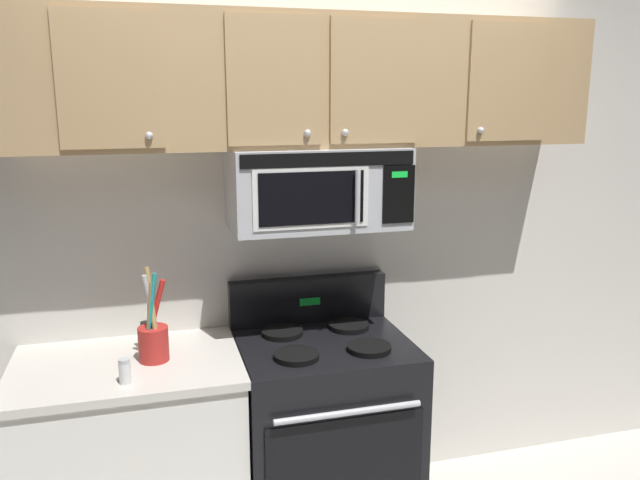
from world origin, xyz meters
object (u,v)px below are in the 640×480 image
(stove_range, at_px, (324,431))
(over_range_microwave, at_px, (317,187))
(salt_shaker, at_px, (125,371))
(utensil_crock_red, at_px, (153,336))
(spice_jar, at_px, (146,334))

(stove_range, relative_size, over_range_microwave, 1.47)
(stove_range, bearing_deg, over_range_microwave, 90.14)
(over_range_microwave, bearing_deg, salt_shaker, -159.32)
(utensil_crock_red, bearing_deg, stove_range, 0.41)
(stove_range, height_order, salt_shaker, stove_range)
(over_range_microwave, height_order, spice_jar, over_range_microwave)
(stove_range, height_order, spice_jar, stove_range)
(over_range_microwave, relative_size, spice_jar, 7.20)
(utensil_crock_red, xyz_separation_m, salt_shaker, (-0.11, -0.20, -0.06))
(spice_jar, bearing_deg, over_range_microwave, -4.61)
(utensil_crock_red, bearing_deg, over_range_microwave, 9.47)
(utensil_crock_red, bearing_deg, spice_jar, 99.43)
(utensil_crock_red, relative_size, salt_shaker, 4.02)
(stove_range, height_order, over_range_microwave, over_range_microwave)
(stove_range, height_order, utensil_crock_red, utensil_crock_red)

